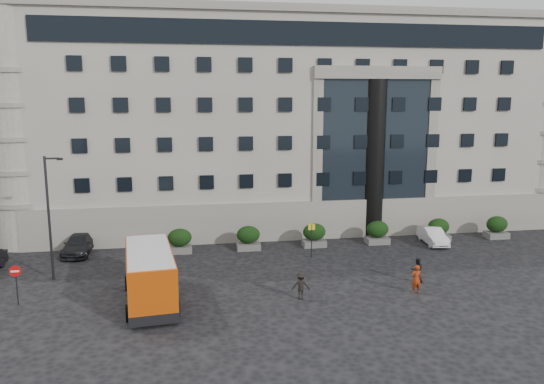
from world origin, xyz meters
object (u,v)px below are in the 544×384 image
(bus_stop_sign, at_px, (312,234))
(white_taxi, at_px, (433,236))
(parked_car_d, at_px, (28,225))
(hedge_e, at_px, (438,229))
(no_entry_sign, at_px, (16,277))
(minibus, at_px, (150,274))
(hedge_c, at_px, (314,235))
(hedge_b, at_px, (248,238))
(pedestrian_a, at_px, (416,279))
(hedge_f, at_px, (497,227))
(hedge_d, at_px, (377,232))
(red_truck, at_px, (58,217))
(street_lamp, at_px, (50,214))
(pedestrian_c, at_px, (301,286))
(parked_car_c, at_px, (79,244))
(pedestrian_b, at_px, (417,270))
(hedge_a, at_px, (180,241))

(bus_stop_sign, height_order, white_taxi, bus_stop_sign)
(white_taxi, bearing_deg, parked_car_d, 170.14)
(hedge_e, bearing_deg, no_entry_sign, -163.48)
(minibus, relative_size, white_taxi, 1.93)
(hedge_c, relative_size, white_taxi, 0.47)
(hedge_b, height_order, hedge_c, same)
(pedestrian_a, bearing_deg, bus_stop_sign, -62.31)
(hedge_f, xyz_separation_m, minibus, (-27.60, -9.66, 0.77))
(hedge_b, relative_size, hedge_d, 1.00)
(minibus, bearing_deg, bus_stop_sign, 25.45)
(hedge_d, bearing_deg, hedge_b, 180.00)
(bus_stop_sign, bearing_deg, red_truck, 153.61)
(street_lamp, height_order, bus_stop_sign, street_lamp)
(no_entry_sign, xyz_separation_m, white_taxi, (28.95, 8.04, -1.00))
(hedge_c, distance_m, bus_stop_sign, 3.05)
(white_taxi, distance_m, pedestrian_c, 16.23)
(hedge_d, relative_size, no_entry_sign, 0.79)
(parked_car_c, bearing_deg, hedge_c, -1.72)
(hedge_d, bearing_deg, pedestrian_b, -94.62)
(hedge_d, xyz_separation_m, parked_car_c, (-23.10, 1.06, -0.24))
(white_taxi, relative_size, pedestrian_c, 2.42)
(bus_stop_sign, bearing_deg, minibus, -148.26)
(hedge_f, relative_size, no_entry_sign, 0.79)
(hedge_d, relative_size, hedge_f, 1.00)
(no_entry_sign, height_order, red_truck, red_truck)
(hedge_a, xyz_separation_m, pedestrian_a, (13.99, -10.81, -0.05))
(hedge_c, bearing_deg, hedge_f, 0.00)
(no_entry_sign, bearing_deg, hedge_d, 19.76)
(hedge_f, height_order, pedestrian_b, hedge_f)
(hedge_a, distance_m, hedge_c, 10.40)
(parked_car_d, bearing_deg, street_lamp, -67.79)
(parked_car_d, relative_size, pedestrian_c, 3.00)
(minibus, xyz_separation_m, pedestrian_a, (15.59, -1.15, -0.81))
(street_lamp, distance_m, red_truck, 12.32)
(bus_stop_sign, relative_size, pedestrian_a, 1.43)
(hedge_e, distance_m, parked_car_c, 28.32)
(hedge_f, bearing_deg, no_entry_sign, -165.83)
(hedge_a, xyz_separation_m, bus_stop_sign, (9.50, -2.80, 0.80))
(hedge_b, distance_m, pedestrian_b, 13.21)
(street_lamp, xyz_separation_m, parked_car_d, (-5.06, 13.00, -3.69))
(hedge_e, bearing_deg, pedestrian_c, -142.53)
(hedge_d, bearing_deg, red_truck, 164.86)
(hedge_c, distance_m, hedge_f, 15.60)
(hedge_d, distance_m, pedestrian_c, 13.63)
(parked_car_c, xyz_separation_m, parked_car_d, (-5.50, 7.14, -0.00))
(no_entry_sign, bearing_deg, parked_car_c, 81.39)
(bus_stop_sign, distance_m, pedestrian_c, 8.22)
(parked_car_d, bearing_deg, hedge_d, -15.06)
(hedge_a, relative_size, no_entry_sign, 0.79)
(no_entry_sign, height_order, parked_car_d, no_entry_sign)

